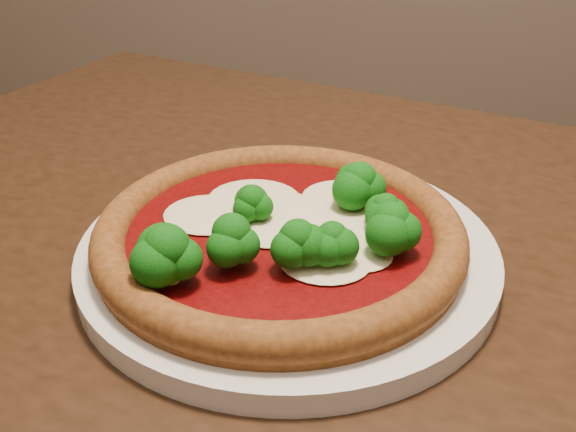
# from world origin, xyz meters

# --- Properties ---
(dining_table) EXTENTS (1.31, 1.08, 0.75)m
(dining_table) POSITION_xyz_m (0.01, 0.08, 0.64)
(dining_table) COLOR black
(dining_table) RESTS_ON floor
(plate) EXTENTS (0.31, 0.31, 0.02)m
(plate) POSITION_xyz_m (-0.05, 0.09, 0.76)
(plate) COLOR silver
(plate) RESTS_ON dining_table
(pizza) EXTENTS (0.27, 0.27, 0.06)m
(pizza) POSITION_xyz_m (-0.06, 0.07, 0.78)
(pizza) COLOR brown
(pizza) RESTS_ON plate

